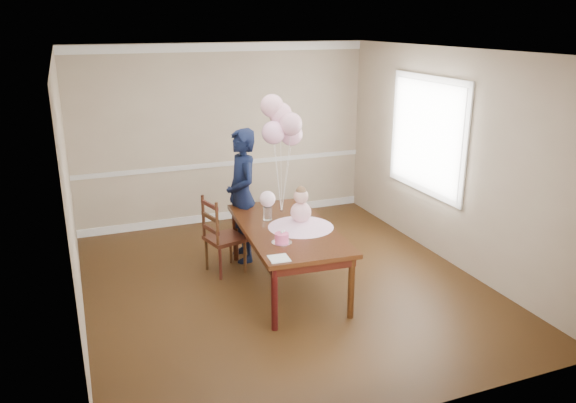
{
  "coord_description": "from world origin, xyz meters",
  "views": [
    {
      "loc": [
        -2.17,
        -5.65,
        3.01
      ],
      "look_at": [
        0.04,
        -0.03,
        1.05
      ],
      "focal_mm": 35.0,
      "sensor_mm": 36.0,
      "label": 1
    }
  ],
  "objects": [
    {
      "name": "cake_flower_b",
      "position": [
        -0.17,
        -0.45,
        0.87
      ],
      "size": [
        0.03,
        0.03,
        0.03
      ],
      "primitive_type": "sphere",
      "color": "white",
      "rests_on": "birthday_cake"
    },
    {
      "name": "chair_leg_bl",
      "position": [
        -0.75,
        0.76,
        0.21
      ],
      "size": [
        0.05,
        0.05,
        0.42
      ],
      "primitive_type": "cylinder",
      "rotation": [
        0.0,
        0.0,
        0.25
      ],
      "color": "#39210F",
      "rests_on": "floor"
    },
    {
      "name": "chair_back_post_r",
      "position": [
        -0.77,
        0.75,
        0.72
      ],
      "size": [
        0.05,
        0.05,
        0.54
      ],
      "primitive_type": "cylinder",
      "rotation": [
        0.0,
        0.0,
        0.25
      ],
      "color": "#33180D",
      "rests_on": "dining_chair_seat"
    },
    {
      "name": "wall_front",
      "position": [
        0.0,
        -2.5,
        1.35
      ],
      "size": [
        4.5,
        0.02,
        2.7
      ],
      "primitive_type": "cube",
      "color": "tan",
      "rests_on": "floor"
    },
    {
      "name": "chair_slat_mid",
      "position": [
        -0.72,
        0.58,
        0.76
      ],
      "size": [
        0.12,
        0.38,
        0.05
      ],
      "primitive_type": "cube",
      "rotation": [
        0.0,
        0.0,
        0.25
      ],
      "color": "#391E0F",
      "rests_on": "dining_chair_seat"
    },
    {
      "name": "dining_chair_seat",
      "position": [
        -0.54,
        0.63,
        0.44
      ],
      "size": [
        0.52,
        0.52,
        0.05
      ],
      "primitive_type": "cube",
      "rotation": [
        0.0,
        0.0,
        0.25
      ],
      "color": "#38180F",
      "rests_on": "chair_leg_fl"
    },
    {
      "name": "wall_right",
      "position": [
        2.25,
        0.0,
        1.35
      ],
      "size": [
        0.02,
        5.0,
        2.7
      ],
      "primitive_type": "cube",
      "color": "tan",
      "rests_on": "floor"
    },
    {
      "name": "roses_near",
      "position": [
        -0.1,
        0.28,
        1.0
      ],
      "size": [
        0.19,
        0.19,
        0.19
      ],
      "primitive_type": "sphere",
      "color": "#FAD2DE",
      "rests_on": "rose_vase_near"
    },
    {
      "name": "table_apron",
      "position": [
        0.03,
        -0.03,
        0.65
      ],
      "size": [
        1.03,
        1.95,
        0.1
      ],
      "primitive_type": "cube",
      "rotation": [
        0.0,
        0.0,
        -0.07
      ],
      "color": "black",
      "rests_on": "table_leg_fl"
    },
    {
      "name": "ceiling",
      "position": [
        0.0,
        0.0,
        2.7
      ],
      "size": [
        4.5,
        5.0,
        0.02
      ],
      "primitive_type": "cube",
      "color": "white",
      "rests_on": "wall_back"
    },
    {
      "name": "wall_left",
      "position": [
        -2.25,
        0.0,
        1.35
      ],
      "size": [
        0.02,
        5.0,
        2.7
      ],
      "primitive_type": "cube",
      "color": "tan",
      "rests_on": "floor"
    },
    {
      "name": "baby_head",
      "position": [
        0.17,
        -0.09,
        1.11
      ],
      "size": [
        0.17,
        0.17,
        0.17
      ],
      "primitive_type": "sphere",
      "color": "#DFA899",
      "rests_on": "baby_torso"
    },
    {
      "name": "chair_leg_fr",
      "position": [
        -0.32,
        0.5,
        0.21
      ],
      "size": [
        0.05,
        0.05,
        0.42
      ],
      "primitive_type": "cylinder",
      "rotation": [
        0.0,
        0.0,
        0.25
      ],
      "color": "#3B2110",
      "rests_on": "floor"
    },
    {
      "name": "chair_slat_low",
      "position": [
        -0.72,
        0.58,
        0.6
      ],
      "size": [
        0.12,
        0.38,
        0.05
      ],
      "primitive_type": "cube",
      "rotation": [
        0.0,
        0.0,
        0.25
      ],
      "color": "#33140D",
      "rests_on": "dining_chair_seat"
    },
    {
      "name": "dining_table_top",
      "position": [
        0.03,
        -0.03,
        0.72
      ],
      "size": [
        1.13,
        2.05,
        0.05
      ],
      "primitive_type": "cube",
      "rotation": [
        0.0,
        0.0,
        -0.07
      ],
      "color": "black",
      "rests_on": "table_leg_fl"
    },
    {
      "name": "chair_back_post_l",
      "position": [
        -0.68,
        0.41,
        0.72
      ],
      "size": [
        0.05,
        0.05,
        0.54
      ],
      "primitive_type": "cylinder",
      "rotation": [
        0.0,
        0.0,
        0.25
      ],
      "color": "#3E2010",
      "rests_on": "dining_chair_seat"
    },
    {
      "name": "baby_torso",
      "position": [
        0.17,
        -0.09,
        0.92
      ],
      "size": [
        0.24,
        0.24,
        0.24
      ],
      "primitive_type": "sphere",
      "color": "#FFA1D8",
      "rests_on": "baby_skirt"
    },
    {
      "name": "balloon_d",
      "position": [
        0.09,
        0.63,
        2.04
      ],
      "size": [
        0.28,
        0.28,
        0.28
      ],
      "primitive_type": "sphere",
      "color": "#F5AEBD",
      "rests_on": "balloon_ribbon_d"
    },
    {
      "name": "balloon_ribbon_a",
      "position": [
        0.12,
        0.51,
        1.17
      ],
      "size": [
        0.09,
        0.01,
        0.83
      ],
      "primitive_type": "cylinder",
      "rotation": [
        0.0,
        -0.1,
        -0.07
      ],
      "color": "white",
      "rests_on": "balloon_weight"
    },
    {
      "name": "balloon_ribbon_e",
      "position": [
        0.24,
        0.54,
        1.15
      ],
      "size": [
        0.14,
        0.06,
        0.77
      ],
      "primitive_type": "cylinder",
      "rotation": [
        -0.09,
        0.17,
        -0.07
      ],
      "color": "white",
      "rests_on": "balloon_weight"
    },
    {
      "name": "balloon_ribbon_b",
      "position": [
        0.21,
        0.48,
        1.22
      ],
      "size": [
        0.1,
        0.06,
        0.93
      ],
      "primitive_type": "cylinder",
      "rotation": [
        0.05,
        0.1,
        -0.07
      ],
      "color": "white",
      "rests_on": "balloon_weight"
    },
    {
      "name": "baby_hair",
      "position": [
        0.17,
        -0.09,
        1.17
      ],
      "size": [
        0.12,
        0.12,
        0.12
      ],
      "primitive_type": "sphere",
      "color": "brown",
      "rests_on": "baby_head"
    },
    {
      "name": "balloon_ribbon_c",
      "position": [
        0.18,
        0.56,
        1.27
      ],
      "size": [
        0.03,
        0.09,
        1.03
      ],
      "primitive_type": "cylinder",
      "rotation": [
        -0.09,
        0.02,
        -0.07
      ],
      "color": "white",
      "rests_on": "balloon_weight"
    },
    {
      "name": "wall_back",
      "position": [
        0.0,
        2.5,
        1.35
      ],
      "size": [
        4.5,
        0.02,
        2.7
      ],
      "primitive_type": "cube",
      "color": "tan",
      "rests_on": "floor"
    },
    {
      "name": "cake_flower_a",
      "position": [
        -0.2,
        -0.46,
        0.87
      ],
      "size": [
        0.03,
        0.03,
        0.03
      ],
      "primitive_type": "sphere",
      "color": "white",
      "rests_on": "birthday_cake"
    },
    {
      "name": "window_blinds",
      "position": [
        2.21,
        0.5,
        1.55
      ],
      "size": [
        0.01,
        1.5,
        1.4
      ],
      "primitive_type": "cube",
      "color": "white",
      "rests_on": "wall_right"
    },
    {
      "name": "balloon_ribbon_d",
      "position": [
        0.13,
        0.57,
        1.32
      ],
      "size": [
        0.08,
        0.11,
        1.13
      ],
      "primitive_type": "cylinder",
      "rotation": [
        -0.09,
        -0.07,
        -0.07
      ],
      "color": "white",
      "rests_on": "balloon_weight"
    },
    {
      "name": "crown_molding",
      "position": [
        0.0,
        2.49,
        2.63
      ],
      "size": [
        4.5,
        0.02,
        0.12
      ],
      "primitive_type": "cube",
      "color": "white",
      "rests_on": "wall_back"
    },
    {
      "name": "balloon_a",
      "position": [
        0.07,
        0.51,
        1.74
      ],
      "size": [
        0.28,
        0.28,
        0.28
      ],
      "primitive_type": "sphere",
      "color": "#FFB4DB",
      "rests_on": "balloon_ribbon_a"
    },
    {
      "name": "chair_leg_fl",
      "position": [
        -0.66,
        0.42,
        0.21
      ],
      "size": [
        0.05,
        0.05,
        0.42
      ],
      "primitive_type": "cylinder",
      "rotation": [
        0.0,
        0.0,
        0.25
      ],
      "color": "#3A150F",
      "rests_on": "floor"
    },
    {
      "name": "chair_slat_top",
      "position": [
        -0.72,
        0.58,
        0.91
      ],
      "size": [
        0.12,
        0.38,
        0.05
      ],
      "primitive_type": "cube",
      "rotation": [
        0.0,
        0.0,
        0.25
      ],
      "color": "#3C1610",
      "rests_on": "dining_chair_seat"
    },
    {
      "name": "window_frame",
      "position": [
        2.23,
        0.5,
        1.55
      ],
      "size": [
        0.02,
        1.66,
        1.56
      ],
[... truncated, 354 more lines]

